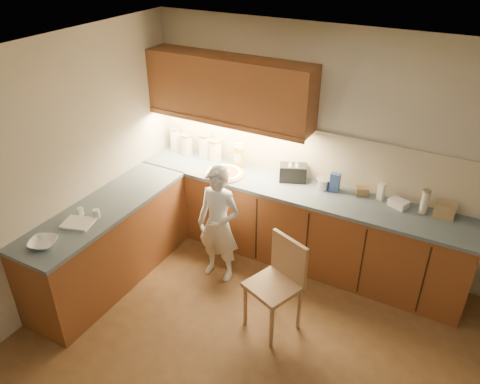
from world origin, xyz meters
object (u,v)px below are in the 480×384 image
(pizza_on_board, at_px, (224,173))
(toaster, at_px, (293,173))
(oil_jug, at_px, (239,156))
(child, at_px, (219,225))
(wooden_chair, at_px, (279,279))

(pizza_on_board, height_order, toaster, toaster)
(oil_jug, bearing_deg, child, -75.55)
(toaster, bearing_deg, pizza_on_board, 176.31)
(child, relative_size, oil_jug, 4.38)
(child, xyz_separation_m, toaster, (0.47, 0.83, 0.35))
(oil_jug, bearing_deg, pizza_on_board, -100.99)
(pizza_on_board, bearing_deg, oil_jug, 79.01)
(wooden_chair, relative_size, oil_jug, 3.14)
(pizza_on_board, height_order, oil_jug, oil_jug)
(wooden_chair, bearing_deg, oil_jug, 153.13)
(pizza_on_board, height_order, child, child)
(wooden_chair, xyz_separation_m, toaster, (-0.39, 1.19, 0.46))
(pizza_on_board, relative_size, oil_jug, 1.49)
(child, relative_size, wooden_chair, 1.40)
(toaster, bearing_deg, wooden_chair, -94.04)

